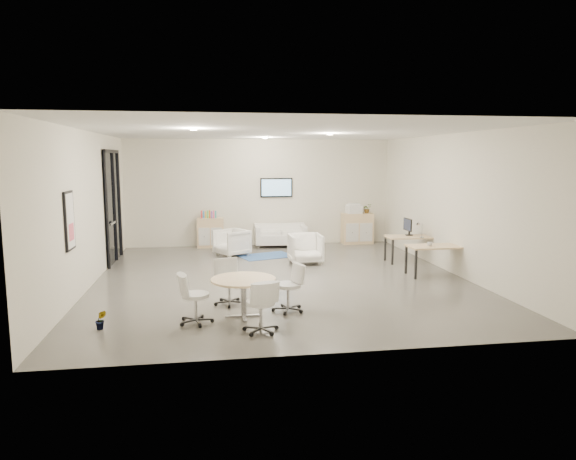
% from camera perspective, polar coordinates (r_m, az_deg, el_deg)
% --- Properties ---
extents(room_shell, '(9.60, 10.60, 4.80)m').
position_cam_1_polar(room_shell, '(11.17, -0.83, 2.65)').
color(room_shell, '#54524D').
rests_on(room_shell, ground).
extents(glass_door, '(0.09, 1.90, 2.85)m').
position_cam_1_polar(glass_door, '(13.79, -18.88, 2.83)').
color(glass_door, black).
rests_on(glass_door, room_shell).
extents(artwork, '(0.05, 0.54, 1.04)m').
position_cam_1_polar(artwork, '(9.79, -23.12, 0.93)').
color(artwork, black).
rests_on(artwork, room_shell).
extents(wall_tv, '(0.98, 0.06, 0.58)m').
position_cam_1_polar(wall_tv, '(15.64, -1.30, 4.73)').
color(wall_tv, black).
rests_on(wall_tv, room_shell).
extents(ceiling_spots, '(3.14, 4.14, 0.03)m').
position_cam_1_polar(ceiling_spots, '(11.94, -2.38, 10.58)').
color(ceiling_spots, '#FFEAC6').
rests_on(ceiling_spots, room_shell).
extents(sideboard_left, '(0.78, 0.40, 0.87)m').
position_cam_1_polar(sideboard_left, '(15.45, -8.63, -0.30)').
color(sideboard_left, '#D9BA82').
rests_on(sideboard_left, room_shell).
extents(sideboard_right, '(0.95, 0.46, 0.95)m').
position_cam_1_polar(sideboard_right, '(16.07, 7.69, 0.17)').
color(sideboard_right, '#D9BA82').
rests_on(sideboard_right, room_shell).
extents(books, '(0.45, 0.14, 0.22)m').
position_cam_1_polar(books, '(15.38, -8.81, 1.72)').
color(books, red).
rests_on(books, sideboard_left).
extents(printer, '(0.49, 0.42, 0.31)m').
position_cam_1_polar(printer, '(15.97, 7.31, 2.37)').
color(printer, white).
rests_on(printer, sideboard_right).
extents(loveseat, '(1.56, 0.82, 0.57)m').
position_cam_1_polar(loveseat, '(15.45, -0.84, -0.67)').
color(loveseat, white).
rests_on(loveseat, room_shell).
extents(blue_rug, '(1.62, 1.33, 0.01)m').
position_cam_1_polar(blue_rug, '(13.95, -2.46, -2.89)').
color(blue_rug, '#305795').
rests_on(blue_rug, room_shell).
extents(armchair_left, '(1.02, 1.03, 0.79)m').
position_cam_1_polar(armchair_left, '(14.04, -6.27, -1.25)').
color(armchair_left, white).
rests_on(armchair_left, room_shell).
extents(armchair_right, '(0.81, 0.76, 0.83)m').
position_cam_1_polar(armchair_right, '(12.95, 1.95, -1.92)').
color(armchair_right, white).
rests_on(armchair_right, room_shell).
extents(desk_rear, '(1.32, 0.72, 0.67)m').
position_cam_1_polar(desk_rear, '(13.46, 13.54, -0.95)').
color(desk_rear, '#D9BA82').
rests_on(desk_rear, room_shell).
extents(desk_front, '(1.32, 0.67, 0.69)m').
position_cam_1_polar(desk_front, '(12.05, 16.22, -2.00)').
color(desk_front, '#D9BA82').
rests_on(desk_front, room_shell).
extents(monitor, '(0.20, 0.50, 0.44)m').
position_cam_1_polar(monitor, '(13.54, 13.18, 0.41)').
color(monitor, black).
rests_on(monitor, desk_rear).
extents(round_table, '(1.08, 1.08, 0.66)m').
position_cam_1_polar(round_table, '(8.61, -4.97, -5.94)').
color(round_table, '#D9BA82').
rests_on(round_table, room_shell).
extents(meeting_chairs, '(2.28, 2.28, 0.82)m').
position_cam_1_polar(meeting_chairs, '(8.65, -4.96, -6.98)').
color(meeting_chairs, white).
rests_on(meeting_chairs, room_shell).
extents(plant_cabinet, '(0.31, 0.33, 0.22)m').
position_cam_1_polar(plant_cabinet, '(16.07, 8.77, 2.26)').
color(plant_cabinet, '#3F7F3F').
rests_on(plant_cabinet, sideboard_right).
extents(plant_floor, '(0.21, 0.33, 0.14)m').
position_cam_1_polar(plant_floor, '(8.61, -20.06, -9.89)').
color(plant_floor, '#3F7F3F').
rests_on(plant_floor, room_shell).
extents(cup, '(0.14, 0.13, 0.12)m').
position_cam_1_polar(cup, '(11.90, 15.49, -1.46)').
color(cup, white).
rests_on(cup, desk_front).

